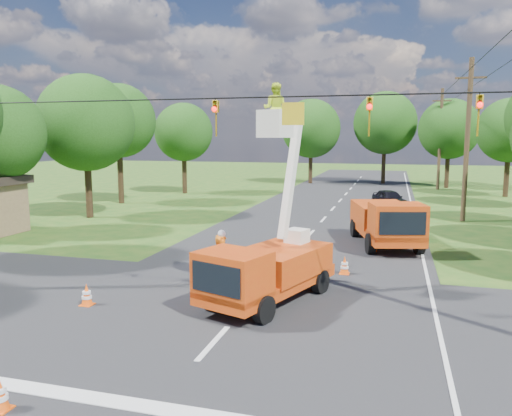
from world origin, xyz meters
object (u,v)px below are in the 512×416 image
(traffic_cone_2, at_px, (345,265))
(pole_right_far, at_px, (440,138))
(tree_far_a, at_px, (311,129))
(tree_left_f, at_px, (184,132))
(distant_car, at_px, (390,199))
(second_truck, at_px, (386,221))
(tree_right_e, at_px, (510,131))
(ground_worker, at_px, (222,265))
(tree_far_c, at_px, (449,129))
(traffic_cone_4, at_px, (87,295))
(pole_right_mid, at_px, (467,139))
(traffic_cone_7, at_px, (404,225))
(bucket_truck, at_px, (267,258))
(tree_left_d, at_px, (86,123))
(tree_far_b, at_px, (385,123))
(traffic_cone_3, at_px, (373,244))
(tree_left_e, at_px, (118,121))

(traffic_cone_2, relative_size, pole_right_far, 0.07)
(tree_far_a, bearing_deg, tree_left_f, -127.01)
(distant_car, bearing_deg, second_truck, -113.83)
(traffic_cone_2, relative_size, tree_far_a, 0.07)
(distant_car, xyz_separation_m, tree_right_e, (9.82, 9.96, 5.14))
(ground_worker, distance_m, tree_far_c, 41.83)
(traffic_cone_4, relative_size, pole_right_mid, 0.07)
(traffic_cone_7, bearing_deg, tree_right_e, 65.41)
(tree_right_e, bearing_deg, second_truck, -112.40)
(traffic_cone_2, bearing_deg, pole_right_far, 80.23)
(traffic_cone_7, bearing_deg, tree_far_c, 80.11)
(traffic_cone_4, bearing_deg, traffic_cone_7, 58.48)
(bucket_truck, height_order, traffic_cone_7, bucket_truck)
(bucket_truck, xyz_separation_m, tree_left_d, (-15.51, 13.49, 4.66))
(tree_far_a, bearing_deg, tree_far_b, 14.04)
(bucket_truck, relative_size, traffic_cone_3, 9.69)
(tree_far_b, distance_m, tree_far_c, 7.20)
(tree_far_a, bearing_deg, distant_car, -63.45)
(traffic_cone_2, relative_size, tree_left_d, 0.08)
(tree_left_f, distance_m, tree_far_c, 27.10)
(traffic_cone_7, relative_size, tree_far_c, 0.08)
(pole_right_far, relative_size, tree_far_c, 1.09)
(traffic_cone_7, bearing_deg, traffic_cone_3, -104.18)
(second_truck, height_order, tree_left_f, tree_left_f)
(traffic_cone_7, bearing_deg, pole_right_mid, 51.12)
(tree_left_d, height_order, tree_far_a, tree_far_a)
(tree_left_e, bearing_deg, traffic_cone_3, -31.18)
(bucket_truck, relative_size, pole_right_mid, 0.69)
(pole_right_mid, distance_m, tree_left_e, 25.42)
(pole_right_mid, distance_m, tree_left_f, 25.36)
(tree_left_d, xyz_separation_m, tree_far_b, (18.00, 30.00, 0.68))
(traffic_cone_2, height_order, tree_far_b, tree_far_b)
(distant_car, relative_size, tree_left_d, 0.43)
(second_truck, xyz_separation_m, tree_left_d, (-18.97, 3.85, 4.91))
(tree_left_d, distance_m, tree_right_e, 35.06)
(tree_left_d, bearing_deg, tree_left_f, 89.24)
(pole_right_far, height_order, tree_far_a, pole_right_far)
(traffic_cone_2, relative_size, traffic_cone_7, 1.00)
(tree_left_d, distance_m, tree_left_f, 15.01)
(tree_left_e, bearing_deg, traffic_cone_7, -16.65)
(second_truck, relative_size, pole_right_far, 0.66)
(pole_right_mid, height_order, tree_far_a, pole_right_mid)
(ground_worker, xyz_separation_m, tree_left_e, (-15.68, 20.15, 5.46))
(pole_right_far, bearing_deg, tree_left_e, -144.57)
(ground_worker, bearing_deg, second_truck, 14.19)
(bucket_truck, distance_m, tree_right_e, 36.29)
(bucket_truck, height_order, tree_far_b, tree_far_b)
(tree_left_f, bearing_deg, pole_right_far, 23.23)
(tree_far_c, bearing_deg, tree_left_f, -153.72)
(tree_far_a, bearing_deg, second_truck, -74.28)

